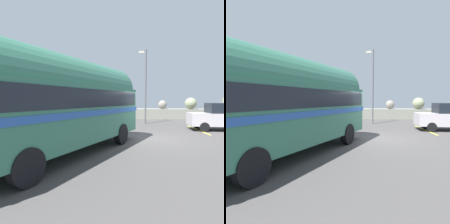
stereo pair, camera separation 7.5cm
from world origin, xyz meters
TOP-DOWN VIEW (x-y plane):
  - ground at (0.00, 0.00)m, footprint 32.00×26.00m
  - breakwater at (0.08, 11.78)m, footprint 31.36×2.01m
  - vintage_coach at (-3.46, -3.28)m, footprint 5.71×8.81m
  - parked_car_nearest at (5.31, 3.26)m, footprint 4.21×1.98m
  - lamp_post at (0.47, 6.76)m, footprint 0.63×0.80m

SIDE VIEW (x-z plane):
  - ground at x=0.00m, z-range 0.00..0.02m
  - breakwater at x=0.08m, z-range -0.46..1.89m
  - parked_car_nearest at x=5.31m, z-range 0.04..1.90m
  - vintage_coach at x=-3.46m, z-range 0.20..3.90m
  - lamp_post at x=0.47m, z-range 0.41..6.78m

